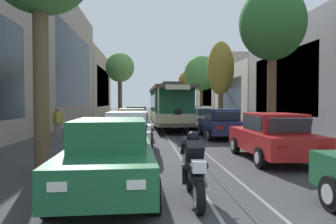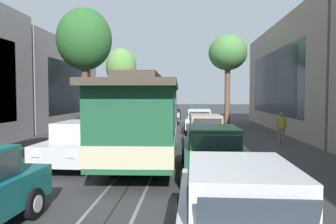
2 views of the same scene
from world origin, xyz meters
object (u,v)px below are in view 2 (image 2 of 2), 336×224
at_px(parked_car_navy_mid_right, 115,127).
at_px(street_tree_kerb_left_near, 228,54).
at_px(parked_car_white_fourth_right, 80,143).
at_px(parked_car_green_near_right, 145,113).
at_px(parked_car_white_second_left, 199,121).
at_px(pedestrian_on_left_pavement, 281,126).
at_px(parked_car_red_second_right, 133,118).
at_px(pedestrian_on_right_pavement, 90,115).
at_px(street_tree_kerb_right_near, 121,67).
at_px(parked_car_white_fifth_left, 239,215).
at_px(parked_car_green_near_left, 198,116).
at_px(motorcycle_with_rider, 178,117).
at_px(street_tree_kerb_right_second, 84,41).
at_px(parked_car_green_fourth_left, 213,151).
at_px(cable_car_trolley, 143,119).
at_px(parked_car_beige_mid_left, 205,130).

bearing_deg(parked_car_navy_mid_right, street_tree_kerb_left_near, -133.11).
bearing_deg(parked_car_white_fourth_right, parked_car_green_near_right, -89.77).
xyz_separation_m(parked_car_white_second_left, pedestrian_on_left_pavement, (-4.09, 5.16, 0.13)).
height_order(parked_car_white_second_left, parked_car_red_second_right, same).
relative_size(pedestrian_on_left_pavement, pedestrian_on_right_pavement, 1.01).
bearing_deg(pedestrian_on_left_pavement, parked_car_navy_mid_right, -4.11).
bearing_deg(street_tree_kerb_right_near, parked_car_white_fifth_left, 105.45).
distance_m(parked_car_green_near_left, parked_car_red_second_right, 6.10).
relative_size(parked_car_white_fifth_left, parked_car_green_near_right, 1.00).
height_order(parked_car_green_near_left, parked_car_red_second_right, same).
xyz_separation_m(parked_car_green_near_left, parked_car_white_fourth_right, (4.85, 16.08, 0.00)).
xyz_separation_m(parked_car_white_second_left, parked_car_navy_mid_right, (4.81, 4.51, 0.00)).
bearing_deg(street_tree_kerb_left_near, parked_car_red_second_right, 8.37).
bearing_deg(street_tree_kerb_left_near, pedestrian_on_left_pavement, 102.52).
bearing_deg(street_tree_kerb_left_near, motorcycle_with_rider, -38.20).
xyz_separation_m(parked_car_green_near_left, parked_car_white_second_left, (0.09, 5.43, 0.00)).
xyz_separation_m(street_tree_kerb_right_second, pedestrian_on_left_pavement, (-11.08, 2.16, -4.88)).
height_order(parked_car_green_fourth_left, cable_car_trolley, cable_car_trolley).
relative_size(parked_car_green_near_right, cable_car_trolley, 0.48).
relative_size(parked_car_white_second_left, street_tree_kerb_right_second, 0.57).
bearing_deg(parked_car_navy_mid_right, pedestrian_on_left_pavement, 175.89).
height_order(parked_car_red_second_right, pedestrian_on_right_pavement, pedestrian_on_right_pavement).
bearing_deg(parked_car_beige_mid_left, parked_car_white_fourth_right, 43.45).
bearing_deg(parked_car_white_fifth_left, pedestrian_on_left_pavement, -108.26).
bearing_deg(street_tree_kerb_right_near, parked_car_red_second_right, 110.48).
relative_size(street_tree_kerb_right_near, street_tree_kerb_right_second, 0.88).
relative_size(parked_car_white_fourth_right, cable_car_trolley, 0.48).
height_order(parked_car_green_fourth_left, street_tree_kerb_left_near, street_tree_kerb_left_near).
distance_m(parked_car_green_fourth_left, parked_car_white_fourth_right, 4.99).
xyz_separation_m(street_tree_kerb_right_near, pedestrian_on_left_pavement, (-10.91, 12.18, -4.14)).
distance_m(street_tree_kerb_left_near, street_tree_kerb_right_near, 9.95).
bearing_deg(parked_car_green_fourth_left, parked_car_green_near_right, -76.64).
relative_size(parked_car_green_near_right, motorcycle_with_rider, 2.21).
relative_size(parked_car_red_second_right, pedestrian_on_right_pavement, 2.70).
height_order(parked_car_white_fifth_left, parked_car_green_near_right, same).
relative_size(parked_car_green_near_left, parked_car_white_fifth_left, 1.01).
xyz_separation_m(parked_car_green_fourth_left, motorcycle_with_rider, (1.62, -18.24, -0.15)).
bearing_deg(parked_car_navy_mid_right, parked_car_green_near_left, -116.26).
distance_m(parked_car_green_near_left, street_tree_kerb_left_near, 5.86).
bearing_deg(pedestrian_on_right_pavement, cable_car_trolley, 114.15).
bearing_deg(parked_car_green_fourth_left, pedestrian_on_left_pavement, -120.34).
xyz_separation_m(pedestrian_on_left_pavement, pedestrian_on_right_pavement, (12.89, -8.97, -0.01)).
relative_size(parked_car_white_fifth_left, parked_car_navy_mid_right, 1.00).
bearing_deg(pedestrian_on_left_pavement, motorcycle_with_rider, -63.12).
bearing_deg(street_tree_kerb_left_near, parked_car_green_near_left, -47.54).
bearing_deg(street_tree_kerb_right_near, parked_car_green_near_left, 166.96).
bearing_deg(parked_car_white_fifth_left, parked_car_green_near_right, -79.44).
relative_size(parked_car_red_second_right, motorcycle_with_rider, 2.20).
height_order(street_tree_kerb_right_near, street_tree_kerb_right_second, street_tree_kerb_right_second).
distance_m(parked_car_navy_mid_right, motorcycle_with_rider, 11.09).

